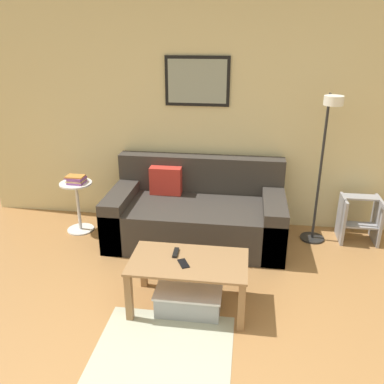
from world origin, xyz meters
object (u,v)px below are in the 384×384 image
object	(u,v)px
storage_bin	(189,298)
step_stool	(359,218)
cell_phone	(183,263)
couch	(196,214)
coffee_table	(188,269)
floor_lamp	(325,154)
book_stack	(76,179)
remote_control	(176,253)
side_table	(78,202)

from	to	relation	value
storage_bin	step_stool	size ratio (longest dim) A/B	1.10
cell_phone	step_stool	size ratio (longest dim) A/B	0.27
couch	step_stool	xyz separation A→B (m)	(1.81, 0.20, -0.02)
coffee_table	cell_phone	bearing A→B (deg)	-121.46
floor_lamp	step_stool	xyz separation A→B (m)	(0.49, 0.16, -0.78)
book_stack	cell_phone	xyz separation A→B (m)	(1.44, -1.29, -0.19)
storage_bin	step_stool	xyz separation A→B (m)	(1.71, 1.48, 0.17)
couch	storage_bin	size ratio (longest dim) A/B	3.43
remote_control	storage_bin	bearing A→B (deg)	-46.84
cell_phone	storage_bin	bearing A→B (deg)	-6.45
storage_bin	cell_phone	world-z (taller)	cell_phone
cell_phone	step_stool	xyz separation A→B (m)	(1.75, 1.49, -0.18)
floor_lamp	cell_phone	bearing A→B (deg)	-133.46
book_stack	step_stool	distance (m)	3.22
coffee_table	floor_lamp	world-z (taller)	floor_lamp
step_stool	coffee_table	bearing A→B (deg)	-140.04
floor_lamp	side_table	bearing A→B (deg)	-179.25
side_table	step_stool	world-z (taller)	side_table
book_stack	remote_control	size ratio (longest dim) A/B	1.49
storage_bin	step_stool	bearing A→B (deg)	40.86
side_table	cell_phone	world-z (taller)	side_table
coffee_table	floor_lamp	bearing A→B (deg)	46.11
storage_bin	step_stool	distance (m)	2.26
side_table	cell_phone	xyz separation A→B (m)	(1.45, -1.29, 0.09)
floor_lamp	side_table	size ratio (longest dim) A/B	2.73
floor_lamp	step_stool	bearing A→B (deg)	18.56
couch	remote_control	xyz separation A→B (m)	(-0.03, -1.14, 0.16)
side_table	remote_control	world-z (taller)	side_table
floor_lamp	cell_phone	xyz separation A→B (m)	(-1.26, -1.33, -0.60)
book_stack	step_stool	size ratio (longest dim) A/B	0.44
coffee_table	cell_phone	size ratio (longest dim) A/B	7.02
book_stack	remote_control	bearing A→B (deg)	-40.15
couch	floor_lamp	bearing A→B (deg)	1.40
storage_bin	book_stack	size ratio (longest dim) A/B	2.51
coffee_table	storage_bin	bearing A→B (deg)	-76.59
storage_bin	step_stool	world-z (taller)	step_stool
coffee_table	floor_lamp	xyz separation A→B (m)	(1.22, 1.27, 0.68)
floor_lamp	cell_phone	size ratio (longest dim) A/B	11.77
couch	floor_lamp	distance (m)	1.52
book_stack	floor_lamp	bearing A→B (deg)	0.78
couch	book_stack	xyz separation A→B (m)	(-1.38, -0.00, 0.35)
book_stack	couch	bearing A→B (deg)	0.18
coffee_table	remote_control	xyz separation A→B (m)	(-0.12, 0.10, 0.09)
side_table	storage_bin	bearing A→B (deg)	-40.44
cell_phone	step_stool	distance (m)	2.30
storage_bin	side_table	size ratio (longest dim) A/B	0.93
side_table	remote_control	distance (m)	1.78
floor_lamp	side_table	world-z (taller)	floor_lamp
coffee_table	book_stack	xyz separation A→B (m)	(-1.47, 1.24, 0.28)
couch	storage_bin	bearing A→B (deg)	-85.41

